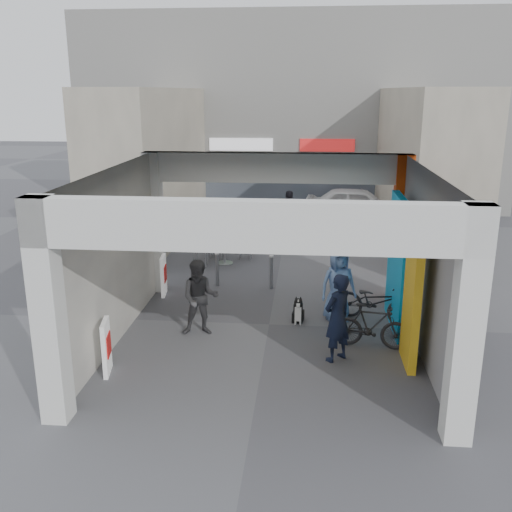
# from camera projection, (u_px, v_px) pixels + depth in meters

# --- Properties ---
(ground) EXTENTS (90.00, 90.00, 0.00)m
(ground) POSITION_uv_depth(u_px,v_px,m) (269.00, 324.00, 12.44)
(ground) COLOR #525357
(ground) RESTS_ON ground
(arcade_canopy) EXTENTS (6.40, 6.45, 6.40)m
(arcade_canopy) POSITION_uv_depth(u_px,v_px,m) (295.00, 231.00, 10.96)
(arcade_canopy) COLOR silver
(arcade_canopy) RESTS_ON ground
(far_building) EXTENTS (18.00, 4.08, 8.00)m
(far_building) POSITION_uv_depth(u_px,v_px,m) (292.00, 113.00, 24.71)
(far_building) COLOR white
(far_building) RESTS_ON ground
(plaza_bldg_left) EXTENTS (2.00, 9.00, 5.00)m
(plaza_bldg_left) POSITION_uv_depth(u_px,v_px,m) (153.00, 165.00, 19.31)
(plaza_bldg_left) COLOR #B2A894
(plaza_bldg_left) RESTS_ON ground
(plaza_bldg_right) EXTENTS (2.00, 9.00, 5.00)m
(plaza_bldg_right) POSITION_uv_depth(u_px,v_px,m) (423.00, 168.00, 18.52)
(plaza_bldg_right) COLOR #B2A894
(plaza_bldg_right) RESTS_ON ground
(bollard_left) EXTENTS (0.09, 0.09, 0.86)m
(bollard_left) POSITION_uv_depth(u_px,v_px,m) (217.00, 270.00, 14.83)
(bollard_left) COLOR gray
(bollard_left) RESTS_ON ground
(bollard_center) EXTENTS (0.09, 0.09, 0.87)m
(bollard_center) POSITION_uv_depth(u_px,v_px,m) (271.00, 273.00, 14.58)
(bollard_center) COLOR gray
(bollard_center) RESTS_ON ground
(bollard_right) EXTENTS (0.09, 0.09, 0.84)m
(bollard_right) POSITION_uv_depth(u_px,v_px,m) (339.00, 273.00, 14.59)
(bollard_right) COLOR gray
(bollard_right) RESTS_ON ground
(advert_board_near) EXTENTS (0.19, 0.56, 1.00)m
(advert_board_near) POSITION_uv_depth(u_px,v_px,m) (107.00, 347.00, 10.17)
(advert_board_near) COLOR silver
(advert_board_near) RESTS_ON ground
(advert_board_far) EXTENTS (0.16, 0.56, 1.00)m
(advert_board_far) POSITION_uv_depth(u_px,v_px,m) (164.00, 275.00, 14.13)
(advert_board_far) COLOR silver
(advert_board_far) RESTS_ON ground
(cafe_set) EXTENTS (1.65, 1.33, 1.00)m
(cafe_set) POSITION_uv_depth(u_px,v_px,m) (222.00, 249.00, 17.07)
(cafe_set) COLOR #A7A8AC
(cafe_set) RESTS_ON ground
(produce_stand) EXTENTS (1.22, 0.66, 0.81)m
(produce_stand) POSITION_uv_depth(u_px,v_px,m) (223.00, 236.00, 18.70)
(produce_stand) COLOR black
(produce_stand) RESTS_ON ground
(crate_stack) EXTENTS (0.55, 0.49, 0.56)m
(crate_stack) POSITION_uv_depth(u_px,v_px,m) (294.00, 232.00, 19.40)
(crate_stack) COLOR #19591E
(crate_stack) RESTS_ON ground
(border_collie) EXTENTS (0.23, 0.45, 0.62)m
(border_collie) POSITION_uv_depth(u_px,v_px,m) (298.00, 312.00, 12.47)
(border_collie) COLOR black
(border_collie) RESTS_ON ground
(man_with_dog) EXTENTS (0.73, 0.73, 1.70)m
(man_with_dog) POSITION_uv_depth(u_px,v_px,m) (337.00, 318.00, 10.58)
(man_with_dog) COLOR black
(man_with_dog) RESTS_ON ground
(man_back_turned) EXTENTS (0.86, 0.71, 1.61)m
(man_back_turned) POSITION_uv_depth(u_px,v_px,m) (200.00, 298.00, 11.75)
(man_back_turned) COLOR #3F3F41
(man_back_turned) RESTS_ON ground
(man_elderly) EXTENTS (0.93, 0.76, 1.64)m
(man_elderly) POSITION_uv_depth(u_px,v_px,m) (338.00, 285.00, 12.48)
(man_elderly) COLOR #5E7FB7
(man_elderly) RESTS_ON ground
(man_crates) EXTENTS (1.06, 0.54, 1.74)m
(man_crates) POSITION_uv_depth(u_px,v_px,m) (289.00, 217.00, 19.02)
(man_crates) COLOR black
(man_crates) RESTS_ON ground
(bicycle_front) EXTENTS (1.84, 1.29, 0.92)m
(bicycle_front) POSITION_uv_depth(u_px,v_px,m) (375.00, 302.00, 12.49)
(bicycle_front) COLOR black
(bicycle_front) RESTS_ON ground
(bicycle_rear) EXTENTS (1.56, 0.66, 0.91)m
(bicycle_rear) POSITION_uv_depth(u_px,v_px,m) (372.00, 326.00, 11.21)
(bicycle_rear) COLOR black
(bicycle_rear) RESTS_ON ground
(white_van) EXTENTS (4.16, 1.96, 1.37)m
(white_van) POSITION_uv_depth(u_px,v_px,m) (358.00, 205.00, 21.86)
(white_van) COLOR white
(white_van) RESTS_ON ground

